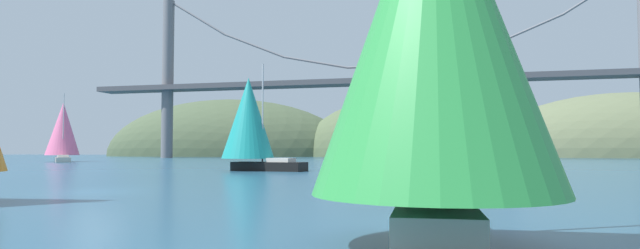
# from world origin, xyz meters

# --- Properties ---
(ground_plane) EXTENTS (360.00, 360.00, 0.00)m
(ground_plane) POSITION_xyz_m (0.00, 0.00, 0.00)
(ground_plane) COLOR navy
(headland_center) EXTENTS (69.97, 44.00, 37.01)m
(headland_center) POSITION_xyz_m (5.00, 135.00, 0.00)
(headland_center) COLOR #4C5B3D
(headland_center) RESTS_ON ground_plane
(headland_left) EXTENTS (82.64, 44.00, 36.31)m
(headland_left) POSITION_xyz_m (-55.00, 135.00, 0.00)
(headland_left) COLOR #425138
(headland_left) RESTS_ON ground_plane
(headland_right) EXTENTS (74.91, 44.00, 34.53)m
(headland_right) POSITION_xyz_m (60.00, 135.00, 0.00)
(headland_right) COLOR #5B6647
(headland_right) RESTS_ON ground_plane
(suspension_bridge) EXTENTS (141.40, 6.00, 39.26)m
(suspension_bridge) POSITION_xyz_m (0.00, 95.00, 18.17)
(suspension_bridge) COLOR slate
(suspension_bridge) RESTS_ON ground_plane
(sailboat_pink_spinnaker) EXTENTS (8.80, 9.17, 10.95)m
(sailboat_pink_spinnaker) POSITION_xyz_m (-45.90, 51.68, 5.08)
(sailboat_pink_spinnaker) COLOR #B7B2A8
(sailboat_pink_spinnaker) RESTS_ON ground_plane
(sailboat_teal_sail) EXTENTS (8.27, 5.40, 9.55)m
(sailboat_teal_sail) POSITION_xyz_m (-2.51, 24.12, 4.45)
(sailboat_teal_sail) COLOR black
(sailboat_teal_sail) RESTS_ON ground_plane
(sailboat_green_sail) EXTENTS (4.84, 7.55, 8.67)m
(sailboat_green_sail) POSITION_xyz_m (14.85, -9.82, 4.06)
(sailboat_green_sail) COLOR #B7B2A8
(sailboat_green_sail) RESTS_ON ground_plane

